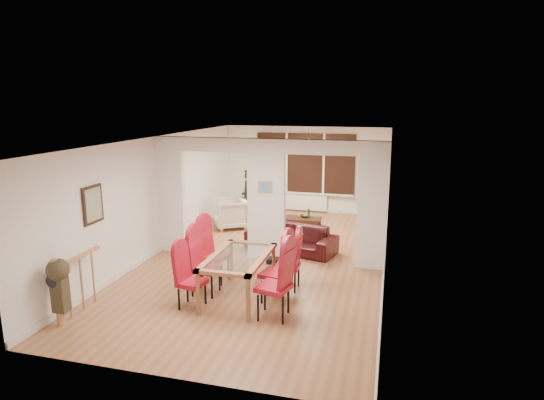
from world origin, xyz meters
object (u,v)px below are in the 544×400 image
at_px(coffee_table, 302,222).
at_px(dining_chair_lb, 205,264).
at_px(armchair, 231,213).
at_px(dining_chair_rb, 275,269).
at_px(sofa, 291,238).
at_px(dining_chair_la, 192,278).
at_px(dining_chair_lc, 215,252).
at_px(dining_table, 239,277).
at_px(dining_chair_ra, 274,282).
at_px(bottle, 309,213).
at_px(person, 248,197).
at_px(dining_chair_rc, 288,261).
at_px(bowl, 305,216).
at_px(television, 368,218).

bearing_deg(coffee_table, dining_chair_lb, -99.62).
bearing_deg(armchair, dining_chair_rb, -1.03).
distance_m(sofa, coffee_table, 2.12).
xyz_separation_m(dining_chair_la, dining_chair_lc, (-0.04, 1.15, 0.06)).
bearing_deg(dining_table, dining_chair_ra, -35.14).
height_order(sofa, coffee_table, sofa).
bearing_deg(bottle, sofa, -90.85).
relative_size(dining_chair_la, dining_chair_ra, 0.86).
xyz_separation_m(dining_chair_lb, dining_chair_rb, (1.26, 0.04, 0.01)).
relative_size(person, coffee_table, 1.53).
xyz_separation_m(dining_chair_rc, bowl, (-0.49, 4.29, -0.26)).
bearing_deg(television, dining_chair_ra, -175.24).
bearing_deg(dining_chair_lc, dining_chair_rc, 14.72).
xyz_separation_m(armchair, television, (3.58, 0.97, -0.14)).
xyz_separation_m(dining_chair_rb, television, (1.30, 5.08, -0.31)).
xyz_separation_m(sofa, bottle, (0.03, 2.10, 0.07)).
distance_m(dining_chair_la, sofa, 3.39).
distance_m(sofa, person, 2.52).
height_order(dining_chair_lc, dining_chair_rb, dining_chair_lc).
relative_size(bottle, bowl, 1.20).
distance_m(dining_chair_la, television, 6.24).
height_order(dining_chair_ra, television, dining_chair_ra).
xyz_separation_m(person, television, (3.21, 0.57, -0.52)).
distance_m(dining_chair_lc, bottle, 4.32).
bearing_deg(coffee_table, television, 10.95).
relative_size(dining_chair_lc, armchair, 1.32).
height_order(coffee_table, bottle, bottle).
bearing_deg(bottle, armchair, -162.93).
bearing_deg(coffee_table, bottle, -2.66).
distance_m(dining_chair_la, armchair, 4.83).
relative_size(person, television, 1.75).
distance_m(dining_table, bottle, 4.82).
relative_size(dining_chair_lc, bowl, 4.91).
height_order(dining_table, dining_chair_lc, dining_chair_lc).
xyz_separation_m(dining_table, dining_chair_ra, (0.76, -0.53, 0.20)).
xyz_separation_m(dining_chair_rc, sofa, (-0.40, 2.10, -0.22)).
xyz_separation_m(dining_table, armchair, (-1.66, 4.19, 0.00)).
distance_m(dining_table, dining_chair_rb, 0.66).
distance_m(dining_chair_lb, coffee_table, 4.87).
relative_size(person, bottle, 5.61).
distance_m(dining_chair_la, dining_chair_ra, 1.40).
distance_m(dining_chair_rb, sofa, 2.66).
bearing_deg(person, armchair, -64.38).
xyz_separation_m(dining_chair_la, coffee_table, (0.82, 5.35, -0.39)).
bearing_deg(dining_chair_la, dining_chair_rc, 50.52).
bearing_deg(dining_chair_rc, dining_table, -140.78).
bearing_deg(dining_chair_la, dining_chair_rb, 36.18).
bearing_deg(dining_chair_ra, bowl, 108.02).
relative_size(dining_chair_ra, television, 1.33).
xyz_separation_m(coffee_table, bottle, (0.18, -0.01, 0.26)).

